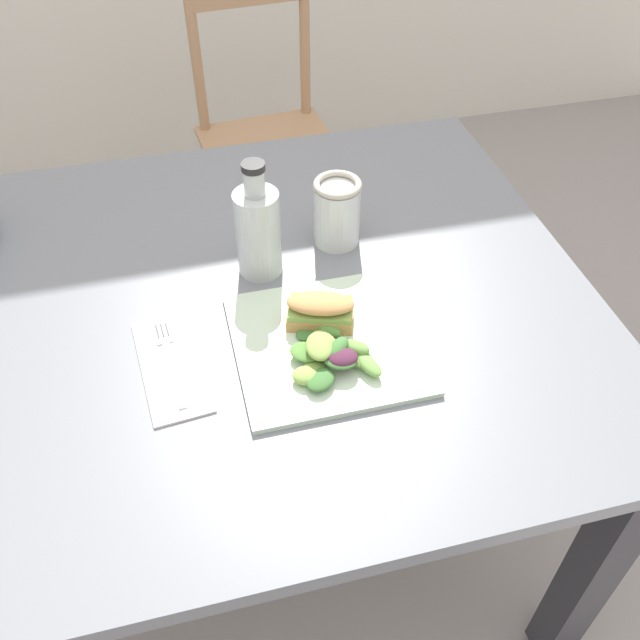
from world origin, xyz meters
TOP-DOWN VIEW (x-y plane):
  - ground_plane at (0.00, 0.00)m, footprint 9.20×9.20m
  - dining_table at (-0.01, 0.18)m, footprint 1.14×1.03m
  - chair_wooden_far at (0.18, 1.20)m, footprint 0.43×0.43m
  - plate_lunch at (0.07, 0.04)m, footprint 0.29×0.29m
  - sandwich_half_front at (0.07, 0.09)m, footprint 0.12×0.10m
  - salad_mixed_greens at (0.06, -0.01)m, footprint 0.14×0.16m
  - napkin_folded at (-0.18, 0.06)m, footprint 0.11×0.23m
  - fork_on_napkin at (-0.18, 0.07)m, footprint 0.04×0.19m
  - bottle_cold_brew at (0.00, 0.25)m, footprint 0.08×0.08m
  - mason_jar_iced_tea at (0.15, 0.30)m, footprint 0.09×0.09m

SIDE VIEW (x-z plane):
  - ground_plane at x=0.00m, z-range 0.00..0.00m
  - chair_wooden_far at x=0.18m, z-range 0.01..0.88m
  - dining_table at x=-0.01m, z-range 0.25..0.99m
  - napkin_folded at x=-0.18m, z-range 0.74..0.74m
  - plate_lunch at x=0.07m, z-range 0.74..0.75m
  - fork_on_napkin at x=-0.18m, z-range 0.74..0.75m
  - salad_mixed_greens at x=0.06m, z-range 0.75..0.79m
  - sandwich_half_front at x=0.07m, z-range 0.75..0.81m
  - mason_jar_iced_tea at x=0.15m, z-range 0.73..0.86m
  - bottle_cold_brew at x=0.00m, z-range 0.71..0.93m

